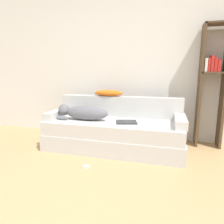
{
  "coord_description": "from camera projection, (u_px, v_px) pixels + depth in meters",
  "views": [
    {
      "loc": [
        0.72,
        -0.97,
        1.12
      ],
      "look_at": [
        -0.04,
        1.71,
        0.59
      ],
      "focal_mm": 32.0,
      "sensor_mm": 36.0,
      "label": 1
    }
  ],
  "objects": [
    {
      "name": "laptop",
      "position": [
        126.0,
        122.0,
        2.84
      ],
      "size": [
        0.34,
        0.3,
        0.02
      ],
      "rotation": [
        0.0,
        0.0,
        0.27
      ],
      "color": "#2D2D30",
      "rests_on": "couch"
    },
    {
      "name": "bookshelf",
      "position": [
        212.0,
        80.0,
        2.99
      ],
      "size": [
        0.37,
        0.26,
        1.84
      ],
      "color": "#4C3823",
      "rests_on": "ground_plane"
    },
    {
      "name": "throw_pillow",
      "position": [
        109.0,
        93.0,
        3.24
      ],
      "size": [
        0.47,
        0.2,
        0.1
      ],
      "color": "orange",
      "rests_on": "couch_backrest"
    },
    {
      "name": "wall_back",
      "position": [
        127.0,
        60.0,
        3.45
      ],
      "size": [
        7.2,
        0.06,
        2.7
      ],
      "color": "silver",
      "rests_on": "ground_plane"
    },
    {
      "name": "dog",
      "position": [
        83.0,
        112.0,
        3.01
      ],
      "size": [
        0.8,
        0.24,
        0.24
      ],
      "color": "slate",
      "rests_on": "couch"
    },
    {
      "name": "power_adapter",
      "position": [
        86.0,
        167.0,
        2.42
      ],
      "size": [
        0.06,
        0.06,
        0.02
      ],
      "color": "silver",
      "rests_on": "ground_plane"
    },
    {
      "name": "couch_arm_right",
      "position": [
        180.0,
        121.0,
        2.69
      ],
      "size": [
        0.15,
        0.62,
        0.11
      ],
      "color": "silver",
      "rests_on": "couch"
    },
    {
      "name": "couch_backrest",
      "position": [
        119.0,
        106.0,
        3.24
      ],
      "size": [
        1.98,
        0.15,
        0.33
      ],
      "color": "silver",
      "rests_on": "couch"
    },
    {
      "name": "couch",
      "position": [
        114.0,
        135.0,
        3.0
      ],
      "size": [
        2.02,
        0.81,
        0.44
      ],
      "color": "silver",
      "rests_on": "ground_plane"
    },
    {
      "name": "couch_arm_left",
      "position": [
        57.0,
        114.0,
        3.19
      ],
      "size": [
        0.15,
        0.62,
        0.11
      ],
      "color": "silver",
      "rests_on": "couch"
    }
  ]
}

